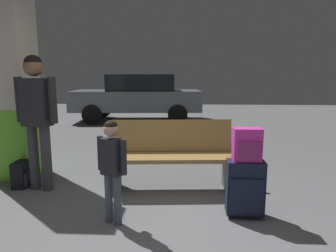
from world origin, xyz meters
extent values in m
cube|color=slate|center=(0.00, 4.00, -0.05)|extent=(18.00, 18.00, 0.10)
cube|color=#66C633|center=(-2.08, 1.84, 0.50)|extent=(0.57, 0.57, 1.00)
cube|color=beige|center=(-2.08, 1.84, 1.98)|extent=(0.56, 0.56, 1.95)
cube|color=#9E7A42|center=(0.22, 1.34, 0.44)|extent=(1.63, 0.55, 0.05)
cube|color=#9E7A42|center=(0.20, 1.59, 0.68)|extent=(1.60, 0.23, 0.42)
cube|color=#4C4C51|center=(-0.50, 1.29, 0.21)|extent=(0.11, 0.40, 0.41)
cube|color=#4C4C51|center=(0.94, 1.39, 0.21)|extent=(0.11, 0.40, 0.41)
cube|color=#191E33|center=(1.00, 0.66, 0.32)|extent=(0.39, 0.21, 0.56)
cube|color=#191E33|center=(0.99, 0.55, 0.26)|extent=(0.34, 0.04, 0.36)
cube|color=#A5A5AA|center=(1.00, 0.74, 0.59)|extent=(0.14, 0.03, 0.02)
cylinder|color=black|center=(0.84, 0.75, 0.02)|extent=(0.02, 0.04, 0.04)
cylinder|color=black|center=(1.16, 0.74, 0.02)|extent=(0.02, 0.04, 0.04)
cube|color=#D833A5|center=(1.00, 0.66, 0.77)|extent=(0.28, 0.16, 0.34)
cube|color=#8E2B70|center=(1.00, 0.56, 0.72)|extent=(0.23, 0.03, 0.19)
cylinder|color=black|center=(1.00, 0.66, 0.93)|extent=(0.06, 0.02, 0.02)
cylinder|color=#4C5160|center=(-0.29, 0.42, 0.25)|extent=(0.08, 0.08, 0.51)
cylinder|color=#4C5160|center=(-0.39, 0.47, 0.25)|extent=(0.08, 0.08, 0.51)
cube|color=#232328|center=(-0.34, 0.45, 0.69)|extent=(0.24, 0.21, 0.36)
cylinder|color=#232328|center=(-0.21, 0.38, 0.71)|extent=(0.06, 0.06, 0.34)
cylinder|color=#232328|center=(-0.47, 0.52, 0.71)|extent=(0.06, 0.06, 0.34)
sphere|color=tan|center=(-0.34, 0.45, 0.96)|extent=(0.14, 0.14, 0.14)
sphere|color=black|center=(-0.34, 0.45, 0.98)|extent=(0.13, 0.13, 0.13)
cylinder|color=white|center=(-0.35, 0.57, 0.71)|extent=(0.06, 0.06, 0.10)
cylinder|color=red|center=(-0.35, 0.57, 0.78)|extent=(0.01, 0.01, 0.06)
cylinder|color=#38383D|center=(-1.39, 1.28, 0.42)|extent=(0.13, 0.13, 0.84)
cylinder|color=#38383D|center=(-1.58, 1.32, 0.42)|extent=(0.13, 0.13, 0.84)
cube|color=#232326|center=(-1.48, 1.30, 1.14)|extent=(0.38, 0.27, 0.59)
cylinder|color=#232326|center=(-1.24, 1.24, 1.17)|extent=(0.10, 0.10, 0.56)
cylinder|color=#232326|center=(-1.72, 1.35, 1.17)|extent=(0.10, 0.10, 0.56)
sphere|color=brown|center=(-1.48, 1.30, 1.57)|extent=(0.24, 0.24, 0.24)
sphere|color=black|center=(-1.48, 1.30, 1.61)|extent=(0.22, 0.22, 0.22)
cube|color=black|center=(-1.79, 1.38, 0.17)|extent=(0.18, 0.29, 0.34)
cube|color=#28282D|center=(-1.70, 1.38, 0.12)|extent=(0.05, 0.23, 0.19)
cylinder|color=black|center=(-1.79, 1.38, 0.33)|extent=(0.03, 0.06, 0.02)
cube|color=slate|center=(-1.15, 7.38, 0.67)|extent=(4.20, 1.95, 0.64)
cube|color=black|center=(-1.01, 7.39, 1.25)|extent=(2.19, 1.67, 0.52)
cylinder|color=black|center=(-2.40, 6.50, 0.30)|extent=(0.61, 0.24, 0.60)
cylinder|color=black|center=(-2.50, 8.09, 0.30)|extent=(0.61, 0.24, 0.60)
cylinder|color=black|center=(0.19, 6.66, 0.30)|extent=(0.61, 0.24, 0.60)
cylinder|color=black|center=(0.09, 8.26, 0.30)|extent=(0.61, 0.24, 0.60)
camera|label=1|loc=(0.34, -2.29, 1.46)|focal=31.61mm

